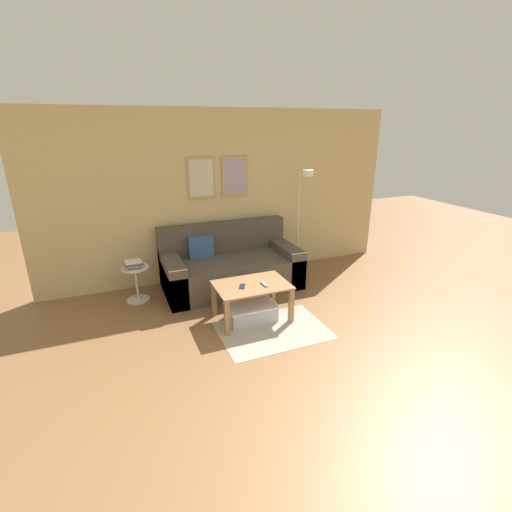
{
  "coord_description": "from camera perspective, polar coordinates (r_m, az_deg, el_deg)",
  "views": [
    {
      "loc": [
        -1.7,
        -1.64,
        2.34
      ],
      "look_at": [
        -0.14,
        2.19,
        0.85
      ],
      "focal_mm": 26.0,
      "sensor_mm": 36.0,
      "label": 1
    }
  ],
  "objects": [
    {
      "name": "couch",
      "position": [
        5.56,
        -4.01,
        -1.68
      ],
      "size": [
        1.98,
        1.0,
        0.91
      ],
      "color": "#4C4238",
      "rests_on": "ground_plane"
    },
    {
      "name": "area_rug",
      "position": [
        4.52,
        2.63,
        -11.32
      ],
      "size": [
        1.27,
        0.9,
        0.01
      ],
      "primitive_type": "cube",
      "color": "#A39989",
      "rests_on": "ground_plane"
    },
    {
      "name": "side_table",
      "position": [
        5.36,
        -17.9,
        -3.61
      ],
      "size": [
        0.37,
        0.37,
        0.49
      ],
      "color": "silver",
      "rests_on": "ground_plane"
    },
    {
      "name": "ground_plane",
      "position": [
        3.32,
        18.67,
        -26.26
      ],
      "size": [
        16.0,
        16.0,
        0.0
      ],
      "primitive_type": "plane",
      "color": "brown"
    },
    {
      "name": "book_stack",
      "position": [
        5.27,
        -18.29,
        -1.16
      ],
      "size": [
        0.25,
        0.18,
        0.1
      ],
      "color": "#387F4C",
      "rests_on": "side_table"
    },
    {
      "name": "remote_control",
      "position": [
        4.55,
        1.27,
        -4.35
      ],
      "size": [
        0.05,
        0.15,
        0.02
      ],
      "primitive_type": "cube",
      "rotation": [
        0.0,
        0.0,
        0.04
      ],
      "color": "#99999E",
      "rests_on": "coffee_table"
    },
    {
      "name": "coffee_table",
      "position": [
        4.61,
        -0.65,
        -5.36
      ],
      "size": [
        0.9,
        0.61,
        0.47
      ],
      "color": "#997047",
      "rests_on": "ground_plane"
    },
    {
      "name": "floor_lamp",
      "position": [
        5.94,
        7.14,
        7.41
      ],
      "size": [
        0.24,
        0.45,
        1.68
      ],
      "color": "silver",
      "rests_on": "ground_plane"
    },
    {
      "name": "wall_back",
      "position": [
        5.79,
        -4.86,
        9.22
      ],
      "size": [
        5.6,
        0.09,
        2.55
      ],
      "color": "tan",
      "rests_on": "ground_plane"
    },
    {
      "name": "storage_bin",
      "position": [
        4.69,
        -0.78,
        -8.61
      ],
      "size": [
        0.61,
        0.4,
        0.21
      ],
      "color": "#B2B2B7",
      "rests_on": "ground_plane"
    },
    {
      "name": "cell_phone",
      "position": [
        4.5,
        -2.14,
        -4.69
      ],
      "size": [
        0.12,
        0.15,
        0.01
      ],
      "primitive_type": "cube",
      "rotation": [
        0.0,
        0.0,
        -0.48
      ],
      "color": "#1E2338",
      "rests_on": "coffee_table"
    }
  ]
}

